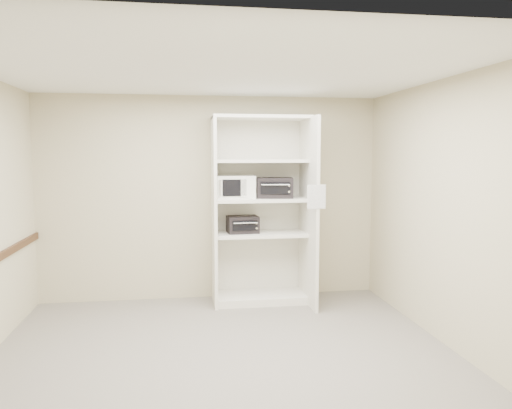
{
  "coord_description": "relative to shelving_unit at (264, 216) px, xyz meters",
  "views": [
    {
      "loc": [
        -0.39,
        -4.66,
        1.94
      ],
      "look_at": [
        0.52,
        1.4,
        1.32
      ],
      "focal_mm": 35.0,
      "sensor_mm": 36.0,
      "label": 1
    }
  ],
  "objects": [
    {
      "name": "shelving_unit",
      "position": [
        0.0,
        0.0,
        0.0
      ],
      "size": [
        1.24,
        0.92,
        2.42
      ],
      "color": "silver",
      "rests_on": "floor"
    },
    {
      "name": "toaster_oven_lower",
      "position": [
        -0.28,
        -0.0,
        -0.1
      ],
      "size": [
        0.41,
        0.33,
        0.22
      ],
      "primitive_type": "cube",
      "rotation": [
        0.0,
        0.0,
        0.08
      ],
      "color": "black",
      "rests_on": "shelving_unit"
    },
    {
      "name": "ceiling",
      "position": [
        -0.67,
        -1.7,
        1.57
      ],
      "size": [
        4.5,
        4.0,
        0.01
      ],
      "primitive_type": "cube",
      "color": "white"
    },
    {
      "name": "floor",
      "position": [
        -0.67,
        -1.7,
        -1.13
      ],
      "size": [
        4.5,
        4.0,
        0.01
      ],
      "primitive_type": "cube",
      "color": "#656058",
      "rests_on": "ground"
    },
    {
      "name": "wall_front",
      "position": [
        -0.67,
        -3.7,
        0.22
      ],
      "size": [
        4.5,
        0.02,
        2.7
      ],
      "primitive_type": "cube",
      "color": "tan",
      "rests_on": "ground"
    },
    {
      "name": "paper_sign",
      "position": [
        0.53,
        -0.63,
        0.3
      ],
      "size": [
        0.22,
        0.01,
        0.28
      ],
      "primitive_type": "cube",
      "rotation": [
        0.0,
        0.0,
        0.04
      ],
      "color": "white",
      "rests_on": "shelving_unit"
    },
    {
      "name": "wall_back",
      "position": [
        -0.67,
        0.3,
        0.22
      ],
      "size": [
        4.5,
        0.02,
        2.7
      ],
      "primitive_type": "cube",
      "color": "tan",
      "rests_on": "ground"
    },
    {
      "name": "microwave",
      "position": [
        -0.37,
        0.03,
        0.39
      ],
      "size": [
        0.49,
        0.37,
        0.29
      ],
      "primitive_type": "cube",
      "rotation": [
        0.0,
        0.0,
        0.01
      ],
      "color": "white",
      "rests_on": "shelving_unit"
    },
    {
      "name": "toaster_oven_upper",
      "position": [
        0.14,
        0.01,
        0.37
      ],
      "size": [
        0.5,
        0.4,
        0.26
      ],
      "primitive_type": "cube",
      "rotation": [
        0.0,
        0.0,
        -0.14
      ],
      "color": "black",
      "rests_on": "shelving_unit"
    },
    {
      "name": "wall_right",
      "position": [
        1.58,
        -1.7,
        0.22
      ],
      "size": [
        0.02,
        4.0,
        2.7
      ],
      "primitive_type": "cube",
      "color": "tan",
      "rests_on": "ground"
    }
  ]
}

